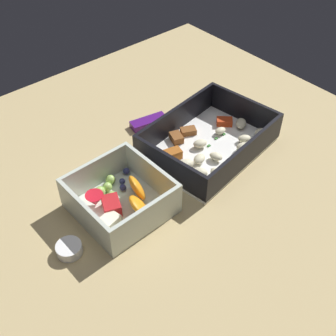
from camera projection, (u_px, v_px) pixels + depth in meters
table_surface at (175, 173)px, 73.57cm from camera, size 80.00×80.00×2.00cm
pasta_container at (209, 143)px, 75.32cm from camera, size 23.79×18.52×5.63cm
fruit_bowl at (121, 199)px, 64.97cm from camera, size 13.36×13.58×5.69cm
candy_bar at (149, 122)px, 81.49cm from camera, size 7.34×3.76×1.20cm
paper_cup_liner at (69, 249)px, 59.84cm from camera, size 3.66×3.66×1.56cm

